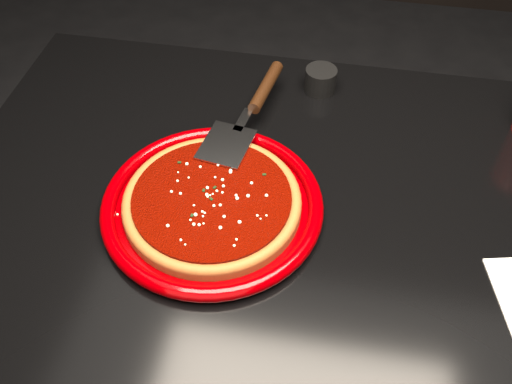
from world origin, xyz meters
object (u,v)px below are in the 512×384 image
at_px(table, 312,345).
at_px(pizza_server, 249,112).
at_px(ramekin, 321,80).
at_px(plate, 212,205).

distance_m(table, pizza_server, 0.48).
distance_m(pizza_server, ramekin, 0.17).
xyz_separation_m(table, pizza_server, (-0.16, 0.18, 0.42)).
distance_m(plate, pizza_server, 0.19).
relative_size(plate, ramekin, 5.81).
xyz_separation_m(table, plate, (-0.18, -0.00, 0.39)).
height_order(plate, ramekin, ramekin).
xyz_separation_m(pizza_server, ramekin, (0.11, 0.13, -0.02)).
xyz_separation_m(plate, ramekin, (0.13, 0.32, 0.01)).
height_order(table, ramekin, ramekin).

